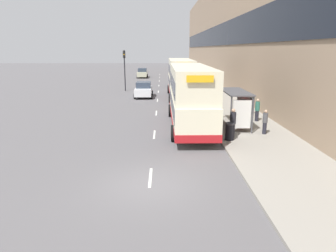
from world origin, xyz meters
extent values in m
plane|color=#5B595B|center=(0.00, 0.00, 0.00)|extent=(220.00, 220.00, 0.00)
cube|color=gray|center=(6.50, 38.50, 0.07)|extent=(5.00, 93.00, 0.14)
cube|color=#9E846B|center=(10.50, 38.50, 8.26)|extent=(3.00, 93.00, 16.53)
cube|color=black|center=(8.96, 38.50, 7.44)|extent=(0.12, 89.28, 2.97)
cube|color=silver|center=(0.00, 0.72, 0.01)|extent=(0.12, 2.00, 0.01)
cube|color=silver|center=(0.00, 7.49, 0.01)|extent=(0.12, 2.00, 0.01)
cube|color=silver|center=(0.00, 14.25, 0.01)|extent=(0.12, 2.00, 0.01)
cube|color=silver|center=(0.00, 21.02, 0.01)|extent=(0.12, 2.00, 0.01)
cube|color=silver|center=(0.00, 27.78, 0.01)|extent=(0.12, 2.00, 0.01)
cube|color=silver|center=(0.00, 34.55, 0.01)|extent=(0.12, 2.00, 0.01)
cube|color=silver|center=(0.00, 41.32, 0.01)|extent=(0.12, 2.00, 0.01)
cube|color=silver|center=(0.00, 48.08, 0.01)|extent=(0.12, 2.00, 0.01)
cube|color=silver|center=(0.00, 54.85, 0.01)|extent=(0.12, 2.00, 0.01)
cube|color=#4C4C51|center=(5.60, 9.16, 2.58)|extent=(1.60, 4.20, 0.08)
cylinder|color=#4C4C51|center=(4.90, 7.16, 1.34)|extent=(0.10, 0.10, 2.40)
cylinder|color=#4C4C51|center=(4.90, 11.16, 1.34)|extent=(0.10, 0.10, 2.40)
cylinder|color=#4C4C51|center=(6.30, 7.16, 1.34)|extent=(0.10, 0.10, 2.40)
cylinder|color=#4C4C51|center=(6.30, 11.16, 1.34)|extent=(0.10, 0.10, 2.40)
cube|color=#99A8B2|center=(6.27, 9.16, 1.46)|extent=(0.04, 3.68, 1.92)
cube|color=white|center=(5.60, 7.22, 1.39)|extent=(1.19, 0.10, 1.82)
cube|color=maroon|center=(5.85, 9.16, 0.59)|extent=(0.36, 2.80, 0.08)
cube|color=beige|center=(2.48, 9.32, 1.43)|extent=(2.55, 10.60, 1.85)
cube|color=beige|center=(2.48, 9.32, 3.33)|extent=(2.50, 10.28, 1.95)
cube|color=#B2191E|center=(2.48, 9.32, 0.72)|extent=(2.58, 10.65, 0.45)
cube|color=#2D3847|center=(2.48, 9.32, 1.79)|extent=(2.58, 9.97, 0.81)
cube|color=#2D3847|center=(2.48, 9.32, 3.23)|extent=(2.55, 9.97, 0.94)
cube|color=yellow|center=(2.48, 4.04, 3.95)|extent=(1.40, 0.08, 0.36)
cylinder|color=black|center=(1.20, 12.92, 0.50)|extent=(0.30, 1.00, 1.00)
cylinder|color=black|center=(3.75, 12.92, 0.50)|extent=(0.30, 1.00, 1.00)
cylinder|color=black|center=(1.20, 6.03, 0.50)|extent=(0.30, 1.00, 1.00)
cylinder|color=black|center=(3.75, 6.03, 0.50)|extent=(0.30, 1.00, 1.00)
cube|color=beige|center=(2.62, 22.80, 1.43)|extent=(2.55, 10.60, 1.85)
cube|color=beige|center=(2.62, 22.80, 3.33)|extent=(2.50, 10.28, 1.95)
cube|color=#B2191E|center=(2.62, 22.80, 0.72)|extent=(2.58, 10.65, 0.45)
cube|color=#2D3847|center=(2.62, 22.80, 1.79)|extent=(2.58, 9.96, 0.81)
cube|color=#2D3847|center=(2.62, 22.80, 3.23)|extent=(2.55, 9.96, 0.94)
cube|color=yellow|center=(2.62, 17.52, 3.95)|extent=(1.40, 0.08, 0.36)
cylinder|color=black|center=(1.35, 26.40, 0.50)|extent=(0.30, 1.00, 1.00)
cylinder|color=black|center=(3.90, 26.40, 0.50)|extent=(0.30, 1.00, 1.00)
cylinder|color=black|center=(1.35, 19.51, 0.50)|extent=(0.30, 1.00, 1.00)
cylinder|color=black|center=(3.90, 19.51, 0.50)|extent=(0.30, 1.00, 1.00)
cube|color=#B7B799|center=(-3.34, 47.61, 0.72)|extent=(1.83, 4.23, 0.84)
cube|color=#2D3847|center=(-3.34, 47.82, 1.49)|extent=(1.61, 2.03, 0.69)
cylinder|color=black|center=(-2.43, 46.29, 0.30)|extent=(0.20, 0.60, 0.60)
cylinder|color=black|center=(-4.26, 46.29, 0.30)|extent=(0.20, 0.60, 0.60)
cylinder|color=black|center=(-2.43, 48.92, 0.30)|extent=(0.20, 0.60, 0.60)
cylinder|color=black|center=(-4.26, 48.92, 0.30)|extent=(0.20, 0.60, 0.60)
cube|color=silver|center=(-1.64, 23.22, 0.70)|extent=(1.87, 4.10, 0.79)
cube|color=#2D3847|center=(-1.64, 23.42, 1.42)|extent=(1.65, 1.97, 0.65)
cylinder|color=black|center=(-0.70, 21.95, 0.30)|extent=(0.20, 0.60, 0.60)
cylinder|color=black|center=(-2.57, 21.95, 0.30)|extent=(0.20, 0.60, 0.60)
cylinder|color=black|center=(-0.70, 24.49, 0.30)|extent=(0.20, 0.60, 0.60)
cylinder|color=black|center=(-2.57, 24.49, 0.30)|extent=(0.20, 0.60, 0.60)
cube|color=black|center=(2.69, 33.45, 0.72)|extent=(1.86, 3.89, 0.83)
cube|color=#2D3847|center=(2.69, 33.25, 1.47)|extent=(1.63, 1.87, 0.68)
cylinder|color=black|center=(1.76, 34.66, 0.30)|extent=(0.20, 0.60, 0.60)
cylinder|color=black|center=(3.61, 34.66, 0.30)|extent=(0.20, 0.60, 0.60)
cylinder|color=black|center=(1.76, 32.24, 0.30)|extent=(0.20, 0.60, 0.60)
cylinder|color=black|center=(3.61, 32.24, 0.30)|extent=(0.20, 0.60, 0.60)
cylinder|color=#23232D|center=(7.08, 7.03, 0.51)|extent=(0.26, 0.26, 0.75)
cylinder|color=#4C4C51|center=(7.08, 7.03, 1.20)|extent=(0.31, 0.31, 0.62)
sphere|color=tan|center=(7.08, 7.03, 1.61)|extent=(0.20, 0.20, 0.20)
cylinder|color=#23232D|center=(4.83, 6.26, 0.57)|extent=(0.30, 0.30, 0.86)
cylinder|color=#26262D|center=(4.83, 6.26, 1.36)|extent=(0.36, 0.36, 0.72)
sphere|color=tan|center=(4.83, 6.26, 1.84)|extent=(0.23, 0.23, 0.23)
cylinder|color=#23232D|center=(7.67, 10.56, 0.54)|extent=(0.28, 0.28, 0.81)
cylinder|color=#337260|center=(7.67, 10.56, 1.28)|extent=(0.34, 0.34, 0.67)
sphere|color=tan|center=(7.67, 10.56, 1.73)|extent=(0.22, 0.22, 0.22)
cylinder|color=#23232D|center=(4.67, 13.03, 0.58)|extent=(0.30, 0.30, 0.87)
cylinder|color=#337260|center=(4.67, 13.03, 1.37)|extent=(0.36, 0.36, 0.73)
sphere|color=tan|center=(4.67, 13.03, 1.85)|extent=(0.24, 0.24, 0.24)
cylinder|color=#23232D|center=(7.91, 12.98, 0.53)|extent=(0.27, 0.27, 0.78)
cylinder|color=#26262D|center=(7.91, 12.98, 1.24)|extent=(0.32, 0.32, 0.65)
sphere|color=tan|center=(7.91, 12.98, 1.67)|extent=(0.21, 0.21, 0.21)
cylinder|color=black|center=(4.55, 5.76, 0.61)|extent=(0.52, 0.52, 0.95)
cylinder|color=#2D2D33|center=(4.55, 5.76, 1.14)|extent=(0.55, 0.55, 0.10)
cylinder|color=black|center=(-4.40, 28.60, 2.65)|extent=(0.14, 0.14, 5.30)
cube|color=black|center=(-4.40, 28.55, 4.75)|extent=(0.30, 0.24, 0.90)
sphere|color=#2D2D2D|center=(-4.40, 28.43, 5.02)|extent=(0.16, 0.16, 0.16)
sphere|color=#F2A519|center=(-4.40, 28.43, 4.75)|extent=(0.16, 0.16, 0.16)
sphere|color=#2D2D2D|center=(-4.40, 28.43, 4.48)|extent=(0.16, 0.16, 0.16)
camera|label=1|loc=(0.54, -11.37, 5.44)|focal=32.00mm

